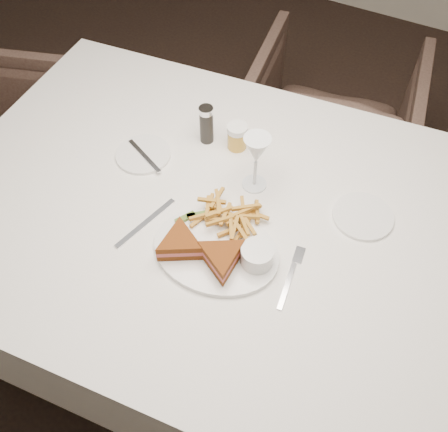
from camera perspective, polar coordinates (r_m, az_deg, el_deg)
ground at (r=2.00m, az=-3.90°, el=-11.74°), size 5.00×5.00×0.00m
table at (r=1.63m, az=0.84°, el=-7.92°), size 1.73×1.24×0.75m
chair_far at (r=2.24m, az=12.04°, el=10.78°), size 0.77×0.73×0.70m
table_setting at (r=1.27m, az=0.23°, el=0.08°), size 0.80×0.55×0.18m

